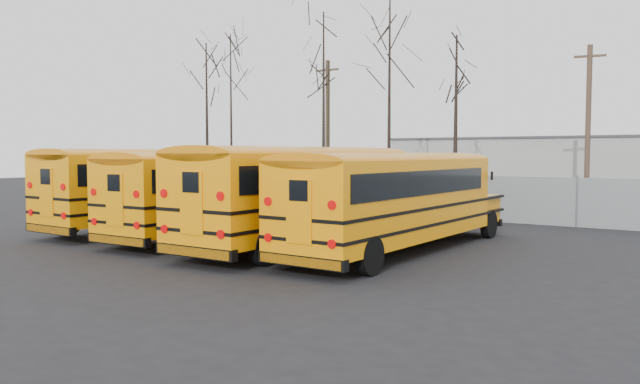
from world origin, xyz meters
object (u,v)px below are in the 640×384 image
Objects in this scene: bus_b at (226,187)px; utility_pole_left at (328,130)px; bus_d at (397,194)px; utility_pole_right at (588,128)px; bus_a at (166,181)px; bus_c at (307,187)px.

utility_pole_left is (-5.57, 14.83, 2.57)m from bus_b.
bus_d is 16.43m from utility_pole_right.
utility_pole_right is (2.07, 16.11, 2.45)m from bus_d.
utility_pole_left is at bearing 108.83° from bus_b.
bus_a reaches higher than bus_b.
bus_a is at bearing -81.23° from utility_pole_left.
utility_pole_right is at bearing 52.85° from bus_a.
utility_pole_left is (-9.20, 14.92, 2.47)m from bus_c.
bus_b reaches higher than bus_d.
utility_pole_left reaches higher than bus_a.
utility_pole_left is at bearing 120.66° from bus_c.
utility_pole_left reaches higher than bus_d.
utility_pole_left reaches higher than utility_pole_right.
bus_c reaches higher than bus_d.
utility_pole_right is at bearing 83.11° from bus_d.
bus_d is at bearing -48.94° from utility_pole_left.
bus_a is at bearing 174.66° from bus_c.
utility_pole_left is (-1.94, 14.37, 2.50)m from bus_a.
bus_a is at bearing -139.07° from utility_pole_right.
bus_d is 1.28× the size of utility_pole_left.
bus_a is 7.28m from bus_c.
bus_c is 1.07× the size of bus_d.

